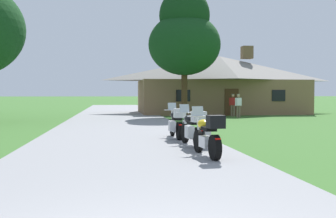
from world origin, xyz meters
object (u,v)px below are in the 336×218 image
at_px(motorcycle_yellow_nearest_to_camera, 208,136).
at_px(tree_by_lodge_front, 184,36).
at_px(motorcycle_black_farthest_in_row, 177,124).
at_px(bystander_red_shirt_near_lodge, 233,104).
at_px(bystander_white_shirt_beside_signpost, 238,104).
at_px(motorcycle_black_second_in_row, 194,129).

relative_size(motorcycle_yellow_nearest_to_camera, tree_by_lodge_front, 0.23).
distance_m(motorcycle_black_farthest_in_row, bystander_red_shirt_near_lodge, 16.56).
relative_size(motorcycle_black_farthest_in_row, bystander_white_shirt_beside_signpost, 1.24).
distance_m(motorcycle_black_second_in_row, bystander_white_shirt_beside_signpost, 17.51).
bearing_deg(tree_by_lodge_front, bystander_red_shirt_near_lodge, 10.26).
distance_m(motorcycle_yellow_nearest_to_camera, bystander_red_shirt_near_lodge, 20.75).
distance_m(bystander_red_shirt_near_lodge, tree_by_lodge_front, 6.23).
relative_size(motorcycle_yellow_nearest_to_camera, bystander_white_shirt_beside_signpost, 1.24).
bearing_deg(motorcycle_black_second_in_row, tree_by_lodge_front, 74.83).
xyz_separation_m(motorcycle_yellow_nearest_to_camera, bystander_white_shirt_beside_signpost, (6.51, 18.46, 0.33)).
bearing_deg(bystander_red_shirt_near_lodge, motorcycle_black_second_in_row, -95.62).
height_order(motorcycle_yellow_nearest_to_camera, motorcycle_black_farthest_in_row, same).
height_order(motorcycle_black_second_in_row, motorcycle_black_farthest_in_row, same).
relative_size(motorcycle_black_second_in_row, tree_by_lodge_front, 0.23).
distance_m(motorcycle_black_farthest_in_row, tree_by_lodge_front, 15.67).
relative_size(motorcycle_yellow_nearest_to_camera, bystander_red_shirt_near_lodge, 1.24).
bearing_deg(motorcycle_black_farthest_in_row, tree_by_lodge_front, 77.13).
bearing_deg(bystander_white_shirt_beside_signpost, tree_by_lodge_front, 154.74).
distance_m(motorcycle_yellow_nearest_to_camera, motorcycle_black_farthest_in_row, 4.53).
height_order(bystander_red_shirt_near_lodge, tree_by_lodge_front, tree_by_lodge_front).
bearing_deg(bystander_red_shirt_near_lodge, tree_by_lodge_front, -155.22).
distance_m(motorcycle_black_second_in_row, motorcycle_black_farthest_in_row, 2.34).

